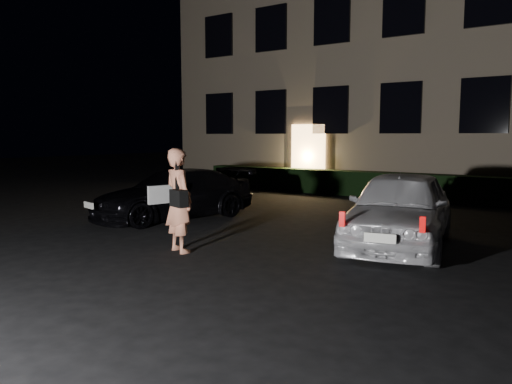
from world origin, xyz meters
The scene contains 6 objects.
ground centered at (0.00, 0.00, 0.00)m, with size 80.00×80.00×0.00m, color black.
building centered at (0.00, 14.99, 6.00)m, with size 20.00×8.11×12.00m.
hedge centered at (0.00, 10.50, 0.42)m, with size 15.00×0.70×0.85m, color black.
sedan centered at (-3.10, 3.31, 0.62)m, with size 2.73×4.54×1.23m.
hatch centered at (2.61, 3.45, 0.72)m, with size 2.46×4.45×1.43m.
man centered at (-0.47, 0.73, 0.93)m, with size 0.78×0.65×1.86m.
Camera 1 is at (5.68, -5.69, 2.07)m, focal length 35.00 mm.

